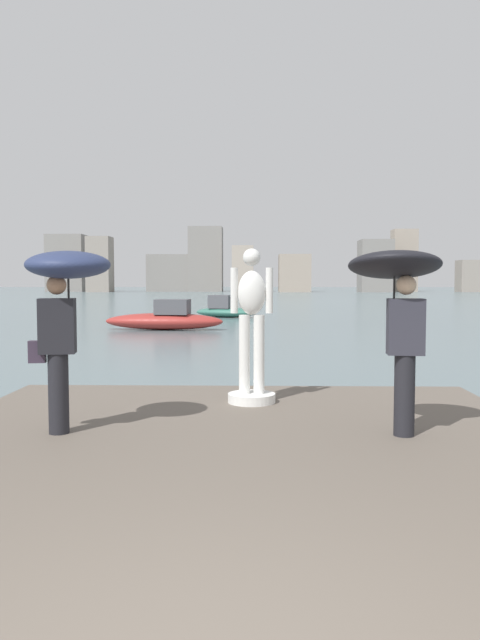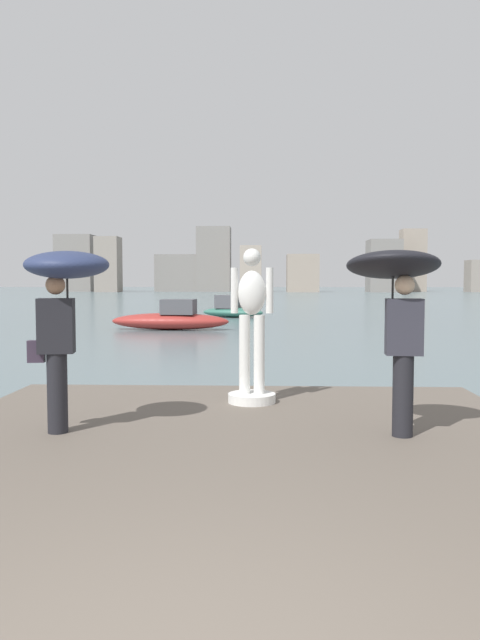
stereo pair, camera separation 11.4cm
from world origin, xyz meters
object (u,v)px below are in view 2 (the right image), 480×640
onlooker_left (64,291)px  boat_mid (231,310)px  boat_near (171,319)px  onlooker_right (396,291)px  statue_white_figure (252,336)px

onlooker_left → boat_mid: (0.32, 28.84, -1.52)m
onlooker_left → boat_near: bearing=95.2°
onlooker_right → boat_near: size_ratio=0.39×
onlooker_left → boat_mid: onlooker_left is taller
onlooker_right → boat_mid: (-3.28, 28.86, -1.51)m
statue_white_figure → boat_near: 18.17m
statue_white_figure → boat_near: statue_white_figure is taller
onlooker_left → boat_mid: bearing=89.4°
statue_white_figure → onlooker_right: statue_white_figure is taller
onlooker_left → onlooker_right: bearing=-0.3°
boat_near → boat_mid: (2.10, 9.37, -0.01)m
onlooker_left → onlooker_right: onlooker_right is taller
boat_near → boat_mid: bearing=77.4°
onlooker_left → boat_near: 19.61m
statue_white_figure → boat_near: bearing=102.1°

